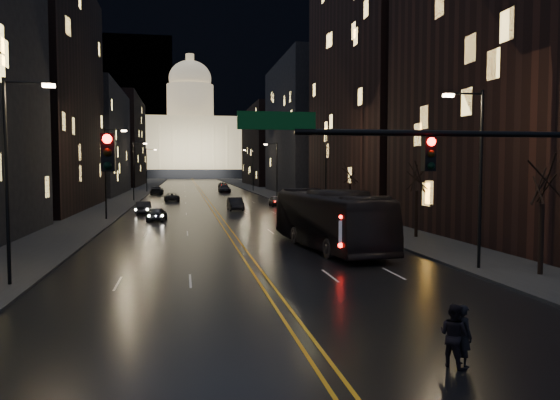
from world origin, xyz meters
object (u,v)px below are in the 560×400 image
bus (329,219)px  oncoming_car_b (143,208)px  oncoming_car_a (157,214)px  traffic_signal (504,171)px  pedestrian_a (463,335)px  pedestrian_b (454,335)px  receding_car_a (235,204)px

bus → oncoming_car_b: size_ratio=3.06×
oncoming_car_a → oncoming_car_b: 7.89m
traffic_signal → oncoming_car_b: size_ratio=3.90×
oncoming_car_b → pedestrian_a: size_ratio=2.69×
bus → pedestrian_a: bus is taller
oncoming_car_b → traffic_signal: bearing=99.2°
traffic_signal → pedestrian_b: size_ratio=10.33×
pedestrian_a → pedestrian_b: size_ratio=0.98×
traffic_signal → oncoming_car_a: traffic_signal is taller
bus → oncoming_car_a: size_ratio=3.31×
oncoming_car_b → pedestrian_b: bearing=95.7°
traffic_signal → bus: size_ratio=1.28×
traffic_signal → oncoming_car_b: traffic_signal is taller
bus → oncoming_car_b: bus is taller
pedestrian_b → oncoming_car_b: bearing=-15.9°
oncoming_car_b → pedestrian_b: size_ratio=2.65×
bus → oncoming_car_a: bus is taller
bus → pedestrian_b: bearing=-102.4°
receding_car_a → pedestrian_a: 51.89m
oncoming_car_a → pedestrian_a: size_ratio=2.49×
pedestrian_a → pedestrian_b: bearing=79.7°
oncoming_car_a → receding_car_a: 14.24m
receding_car_a → pedestrian_b: pedestrian_b is taller
oncoming_car_b → oncoming_car_a: bearing=95.9°
oncoming_car_b → pedestrian_a: pedestrian_a is taller
receding_car_a → pedestrian_a: bearing=-90.2°
pedestrian_b → receding_car_a: bearing=-28.1°
oncoming_car_a → pedestrian_a: (9.73, -40.55, 0.12)m
traffic_signal → oncoming_car_a: bearing=107.3°
bus → pedestrian_a: (-1.95, -20.52, -1.06)m
traffic_signal → pedestrian_a: bearing=-139.1°
bus → pedestrian_a: size_ratio=8.24×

